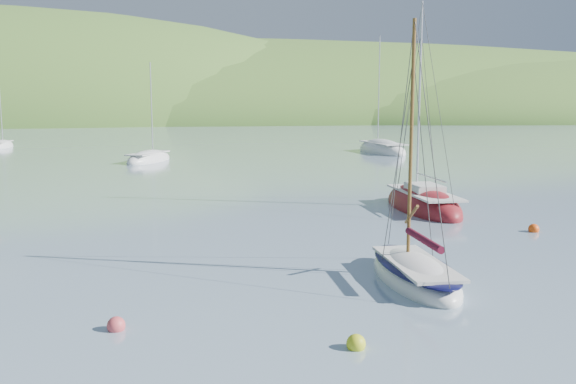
{
  "coord_description": "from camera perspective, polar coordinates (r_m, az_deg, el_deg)",
  "views": [
    {
      "loc": [
        -2.95,
        -15.94,
        5.99
      ],
      "look_at": [
        0.44,
        8.0,
        2.4
      ],
      "focal_mm": 40.0,
      "sensor_mm": 36.0,
      "label": 1
    }
  ],
  "objects": [
    {
      "name": "ground",
      "position": [
        17.29,
        2.33,
        -11.83
      ],
      "size": [
        700.0,
        700.0,
        0.0
      ],
      "primitive_type": "plane",
      "color": "slate",
      "rests_on": "ground"
    },
    {
      "name": "shoreline_hills",
      "position": [
        188.58,
        -10.16,
        6.51
      ],
      "size": [
        690.0,
        135.0,
        56.0
      ],
      "color": "#3B6E2A",
      "rests_on": "ground"
    },
    {
      "name": "daysailer_white",
      "position": [
        21.62,
        11.21,
        -7.22
      ],
      "size": [
        2.25,
        5.95,
        9.11
      ],
      "rotation": [
        0.0,
        0.0,
        0.01
      ],
      "color": "silver",
      "rests_on": "ground"
    },
    {
      "name": "sloop_red",
      "position": [
        35.13,
        11.9,
        -1.17
      ],
      "size": [
        3.03,
        8.15,
        11.94
      ],
      "rotation": [
        0.0,
        0.0,
        0.03
      ],
      "color": "maroon",
      "rests_on": "ground"
    },
    {
      "name": "distant_sloop_a",
      "position": [
        61.2,
        -12.27,
        2.81
      ],
      "size": [
        5.07,
        7.39,
        9.97
      ],
      "rotation": [
        0.0,
        0.0,
        -0.42
      ],
      "color": "silver",
      "rests_on": "ground"
    },
    {
      "name": "distant_sloop_b",
      "position": [
        70.13,
        8.35,
        3.65
      ],
      "size": [
        4.59,
        9.89,
        13.6
      ],
      "rotation": [
        0.0,
        0.0,
        0.13
      ],
      "color": "silver",
      "rests_on": "ground"
    },
    {
      "name": "distant_sloop_c",
      "position": [
        83.74,
        -24.15,
        3.73
      ],
      "size": [
        2.33,
        6.03,
        8.5
      ],
      "rotation": [
        0.0,
        0.0,
        -0.04
      ],
      "color": "silver",
      "rests_on": "ground"
    },
    {
      "name": "mooring_buoys",
      "position": [
        20.9,
        4.69,
        -7.89
      ],
      "size": [
        23.91,
        14.81,
        0.49
      ],
      "color": "#C1CB1C",
      "rests_on": "ground"
    }
  ]
}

